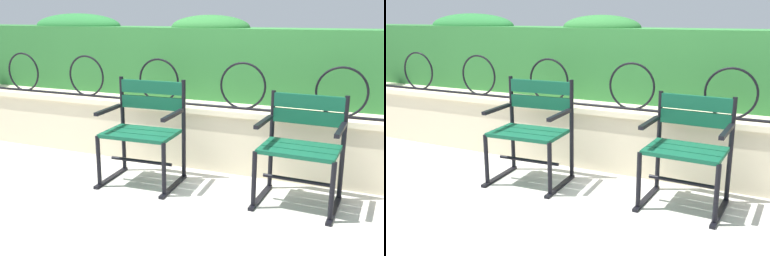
# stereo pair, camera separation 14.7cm
# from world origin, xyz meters

# --- Properties ---
(ground_plane) EXTENTS (60.00, 60.00, 0.00)m
(ground_plane) POSITION_xyz_m (0.00, 0.00, 0.00)
(ground_plane) COLOR #BCB7AD
(stone_wall) EXTENTS (7.73, 0.41, 0.58)m
(stone_wall) POSITION_xyz_m (0.00, 0.80, 0.30)
(stone_wall) COLOR beige
(stone_wall) RESTS_ON ground
(iron_arch_fence) EXTENTS (7.19, 0.02, 0.42)m
(iron_arch_fence) POSITION_xyz_m (-0.19, 0.72, 0.77)
(iron_arch_fence) COLOR black
(iron_arch_fence) RESTS_ON stone_wall
(hedge_row) EXTENTS (7.58, 0.48, 0.83)m
(hedge_row) POSITION_xyz_m (-0.06, 1.21, 0.96)
(hedge_row) COLOR #2D7033
(hedge_row) RESTS_ON stone_wall
(park_chair_left) EXTENTS (0.65, 0.55, 0.87)m
(park_chair_left) POSITION_xyz_m (-0.49, 0.19, 0.47)
(park_chair_left) COLOR #0F4C33
(park_chair_left) RESTS_ON ground
(park_chair_right) EXTENTS (0.62, 0.55, 0.82)m
(park_chair_right) POSITION_xyz_m (0.81, 0.26, 0.45)
(park_chair_right) COLOR #0F4C33
(park_chair_right) RESTS_ON ground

